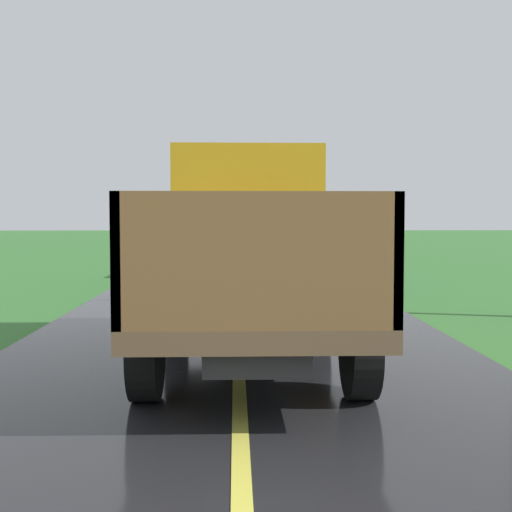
# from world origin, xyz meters

# --- Properties ---
(banana_truck_near) EXTENTS (2.39, 5.82, 2.80)m
(banana_truck_near) POSITION_xyz_m (0.11, 12.76, 1.47)
(banana_truck_near) COLOR #2D2D30
(banana_truck_near) RESTS_ON road_surface
(banana_truck_far) EXTENTS (2.38, 5.81, 2.80)m
(banana_truck_far) POSITION_xyz_m (0.64, 23.32, 1.47)
(banana_truck_far) COLOR #2D2D30
(banana_truck_far) RESTS_ON road_surface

